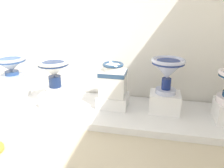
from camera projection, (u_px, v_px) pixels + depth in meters
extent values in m
cube|color=white|center=(110.00, 111.00, 2.75)|extent=(3.40, 0.85, 0.08)
cube|color=white|center=(14.00, 88.00, 3.02)|extent=(0.30, 0.31, 0.27)
cylinder|color=#AAB9D5|center=(13.00, 77.00, 2.97)|extent=(0.31, 0.31, 0.06)
cylinder|color=#2A4984|center=(12.00, 73.00, 2.95)|extent=(0.18, 0.18, 0.05)
cone|color=#AAB9D5|center=(11.00, 65.00, 2.91)|extent=(0.40, 0.40, 0.17)
cylinder|color=#2A4984|center=(10.00, 60.00, 2.89)|extent=(0.39, 0.39, 0.03)
torus|color=#AAB9D5|center=(10.00, 59.00, 2.88)|extent=(0.41, 0.41, 0.04)
cylinder|color=#2A4984|center=(10.00, 59.00, 2.88)|extent=(0.28, 0.28, 0.01)
cube|color=white|center=(57.00, 98.00, 2.79)|extent=(0.30, 0.36, 0.20)
cylinder|color=white|center=(56.00, 89.00, 2.75)|extent=(0.24, 0.24, 0.05)
cylinder|color=navy|center=(55.00, 81.00, 2.72)|extent=(0.15, 0.15, 0.14)
cone|color=white|center=(54.00, 69.00, 2.66)|extent=(0.37, 0.37, 0.18)
cylinder|color=navy|center=(53.00, 64.00, 2.64)|extent=(0.37, 0.37, 0.03)
torus|color=white|center=(53.00, 62.00, 2.63)|extent=(0.38, 0.38, 0.04)
cylinder|color=navy|center=(53.00, 63.00, 2.63)|extent=(0.26, 0.26, 0.01)
cube|color=white|center=(113.00, 100.00, 2.77)|extent=(0.37, 0.33, 0.15)
cube|color=white|center=(113.00, 83.00, 2.69)|extent=(0.31, 0.28, 0.32)
cube|color=navy|center=(113.00, 73.00, 2.65)|extent=(0.32, 0.29, 0.05)
cylinder|color=white|center=(113.00, 67.00, 2.62)|extent=(0.23, 0.23, 0.07)
torus|color=navy|center=(113.00, 65.00, 2.61)|extent=(0.25, 0.25, 0.04)
cube|color=white|center=(165.00, 102.00, 2.62)|extent=(0.36, 0.28, 0.24)
cylinder|color=silver|center=(166.00, 91.00, 2.57)|extent=(0.24, 0.24, 0.05)
cylinder|color=navy|center=(166.00, 84.00, 2.54)|extent=(0.11, 0.11, 0.13)
cone|color=silver|center=(168.00, 69.00, 2.48)|extent=(0.37, 0.37, 0.21)
cylinder|color=navy|center=(168.00, 62.00, 2.45)|extent=(0.36, 0.36, 0.03)
torus|color=silver|center=(168.00, 61.00, 2.44)|extent=(0.38, 0.38, 0.04)
cylinder|color=navy|center=(168.00, 61.00, 2.45)|extent=(0.26, 0.26, 0.01)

